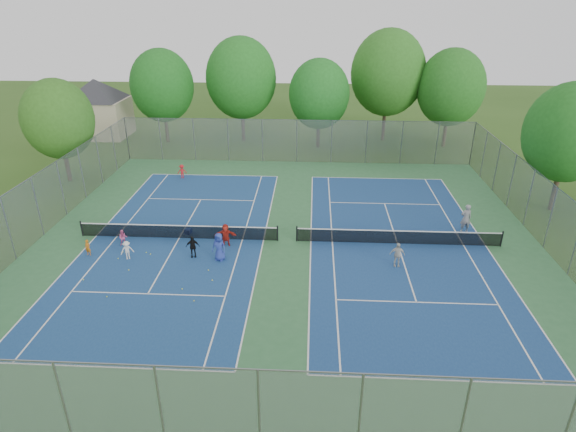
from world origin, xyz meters
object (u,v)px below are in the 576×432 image
object	(u,v)px
instructor	(466,218)
net_right	(398,237)
ball_crate	(188,231)
ball_hopper	(226,230)
net_left	(179,232)

from	to	relation	value
instructor	net_right	bearing A→B (deg)	16.67
net_right	instructor	size ratio (longest dim) A/B	6.55
ball_crate	ball_hopper	xyz separation A→B (m)	(2.52, 0.09, 0.10)
net_left	instructor	xyz separation A→B (m)	(18.66, 1.97, 0.53)
ball_crate	instructor	xyz separation A→B (m)	(18.24, 1.26, 0.81)
ball_hopper	instructor	distance (m)	15.77
net_left	ball_crate	size ratio (longest dim) A/B	32.69
ball_crate	instructor	distance (m)	18.30
net_left	instructor	distance (m)	18.77
ball_crate	ball_hopper	distance (m)	2.52
net_right	ball_crate	bearing A→B (deg)	177.04
ball_hopper	net_left	bearing A→B (deg)	-164.91
ball_crate	net_right	bearing A→B (deg)	-2.96
net_right	net_left	bearing A→B (deg)	180.00
net_right	ball_hopper	bearing A→B (deg)	175.90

